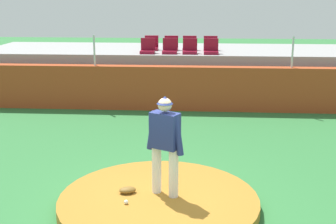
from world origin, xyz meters
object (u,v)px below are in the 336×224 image
object	(u,v)px
fielding_glove	(128,190)
stadium_chair_5	(171,46)
stadium_chair_4	(151,46)
stadium_chair_6	(190,46)
pitcher	(165,139)
baseball	(126,202)
stadium_chair_0	(148,49)
stadium_chair_7	(210,46)
stadium_chair_3	(211,49)
stadium_chair_1	(170,49)
stadium_chair_2	(190,49)

from	to	relation	value
fielding_glove	stadium_chair_5	distance (m)	8.80
stadium_chair_4	stadium_chair_6	bearing A→B (deg)	179.27
stadium_chair_4	pitcher	bearing A→B (deg)	97.47
pitcher	stadium_chair_4	xyz separation A→B (m)	(-1.14, 8.68, 0.59)
baseball	stadium_chair_0	bearing A→B (deg)	93.78
stadium_chair_4	stadium_chair_7	size ratio (longest dim) A/B	1.00
stadium_chair_3	stadium_chair_7	world-z (taller)	same
fielding_glove	stadium_chair_6	distance (m)	8.85
stadium_chair_4	stadium_chair_5	bearing A→B (deg)	177.93
pitcher	stadium_chair_5	xyz separation A→B (m)	(-0.43, 8.66, 0.59)
stadium_chair_0	stadium_chair_1	world-z (taller)	same
baseball	stadium_chair_5	distance (m)	9.22
stadium_chair_0	stadium_chair_2	size ratio (longest dim) A/B	1.00
stadium_chair_0	stadium_chair_3	bearing A→B (deg)	-179.98
pitcher	stadium_chair_2	size ratio (longest dim) A/B	3.55
stadium_chair_3	stadium_chair_5	world-z (taller)	same
stadium_chair_2	stadium_chair_0	bearing A→B (deg)	1.08
fielding_glove	stadium_chair_7	size ratio (longest dim) A/B	0.60
fielding_glove	stadium_chair_2	size ratio (longest dim) A/B	0.60
stadium_chair_4	stadium_chair_5	xyz separation A→B (m)	(0.71, -0.03, 0.00)
stadium_chair_6	stadium_chair_7	size ratio (longest dim) A/B	1.00
stadium_chair_6	baseball	bearing A→B (deg)	84.70
stadium_chair_2	stadium_chair_4	distance (m)	1.65
stadium_chair_6	stadium_chair_7	xyz separation A→B (m)	(0.73, 0.01, 0.00)
stadium_chair_0	stadium_chair_2	world-z (taller)	same
fielding_glove	stadium_chair_7	xyz separation A→B (m)	(1.62, 8.67, 1.56)
fielding_glove	stadium_chair_7	distance (m)	8.96
stadium_chair_0	stadium_chair_5	xyz separation A→B (m)	(0.73, 0.89, 0.00)
stadium_chair_0	stadium_chair_1	bearing A→B (deg)	-178.46
stadium_chair_1	stadium_chair_2	world-z (taller)	same
stadium_chair_3	pitcher	bearing A→B (deg)	83.00
stadium_chair_4	stadium_chair_6	distance (m)	1.36
stadium_chair_4	stadium_chair_7	bearing A→B (deg)	179.67
fielding_glove	stadium_chair_0	size ratio (longest dim) A/B	0.60
baseball	stadium_chair_6	bearing A→B (deg)	84.70
fielding_glove	stadium_chair_4	xyz separation A→B (m)	(-0.47, 8.68, 1.56)
stadium_chair_0	stadium_chair_2	bearing A→B (deg)	-178.92
stadium_chair_3	stadium_chair_6	distance (m)	1.16
stadium_chair_0	stadium_chair_5	world-z (taller)	same
stadium_chair_2	stadium_chair_6	xyz separation A→B (m)	(-0.03, 0.87, 0.00)
stadium_chair_0	stadium_chair_6	xyz separation A→B (m)	(1.39, 0.89, 0.00)
fielding_glove	stadium_chair_0	distance (m)	7.94
fielding_glove	stadium_chair_3	distance (m)	8.09
stadium_chair_1	stadium_chair_2	xyz separation A→B (m)	(0.68, 0.01, 0.00)
pitcher	stadium_chair_0	xyz separation A→B (m)	(-1.17, 7.77, 0.59)
fielding_glove	stadium_chair_2	world-z (taller)	stadium_chair_2
stadium_chair_7	stadium_chair_5	bearing A→B (deg)	0.56
stadium_chair_5	stadium_chair_1	bearing A→B (deg)	90.37
fielding_glove	stadium_chair_1	bearing A→B (deg)	70.18
stadium_chair_6	stadium_chair_5	bearing A→B (deg)	0.73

